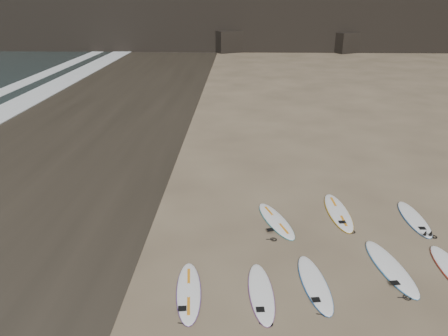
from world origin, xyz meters
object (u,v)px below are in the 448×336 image
object	(u,v)px
surfboard_0	(261,292)
surfboard_5	(276,220)
surfboard_1	(315,283)
surfboard_6	(338,212)
surfboard_2	(391,267)
surfboard_11	(189,291)
surfboard_7	(414,218)

from	to	relation	value
surfboard_0	surfboard_5	distance (m)	3.63
surfboard_0	surfboard_1	distance (m)	1.40
surfboard_0	surfboard_6	world-z (taller)	surfboard_6
surfboard_6	surfboard_0	bearing A→B (deg)	-125.33
surfboard_5	surfboard_2	bearing A→B (deg)	-59.54
surfboard_1	surfboard_2	bearing A→B (deg)	13.27
surfboard_1	surfboard_6	size ratio (longest dim) A/B	0.90
surfboard_6	surfboard_11	xyz separation A→B (m)	(-4.46, -4.25, -0.01)
surfboard_1	surfboard_2	world-z (taller)	surfboard_2
surfboard_7	surfboard_11	world-z (taller)	surfboard_7
surfboard_7	surfboard_11	xyz separation A→B (m)	(-6.79, -3.89, -0.00)
surfboard_1	surfboard_2	distance (m)	2.23
surfboard_1	surfboard_2	xyz separation A→B (m)	(2.10, 0.75, 0.00)
surfboard_0	surfboard_5	world-z (taller)	surfboard_5
surfboard_7	surfboard_11	distance (m)	7.82
surfboard_1	surfboard_11	xyz separation A→B (m)	(-3.09, -0.42, -0.00)
surfboard_7	surfboard_5	bearing A→B (deg)	-176.90
surfboard_1	surfboard_5	bearing A→B (deg)	96.22
surfboard_1	surfboard_5	size ratio (longest dim) A/B	0.98
surfboard_2	surfboard_5	xyz separation A→B (m)	(-2.81, 2.43, -0.00)
surfboard_0	surfboard_11	distance (m)	1.75
surfboard_0	surfboard_2	xyz separation A→B (m)	(3.44, 1.15, 0.01)
surfboard_5	surfboard_11	size ratio (longest dim) A/B	1.05
surfboard_5	surfboard_6	xyz separation A→B (m)	(2.09, 0.64, 0.00)
surfboard_0	surfboard_6	bearing A→B (deg)	53.13
surfboard_0	surfboard_7	world-z (taller)	surfboard_7
surfboard_1	surfboard_7	bearing A→B (deg)	36.67
surfboard_2	surfboard_1	bearing A→B (deg)	-170.03
surfboard_1	surfboard_2	size ratio (longest dim) A/B	0.92
surfboard_6	surfboard_2	bearing A→B (deg)	-79.23
surfboard_1	surfboard_0	bearing A→B (deg)	-170.08
surfboard_0	surfboard_5	bearing A→B (deg)	75.95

